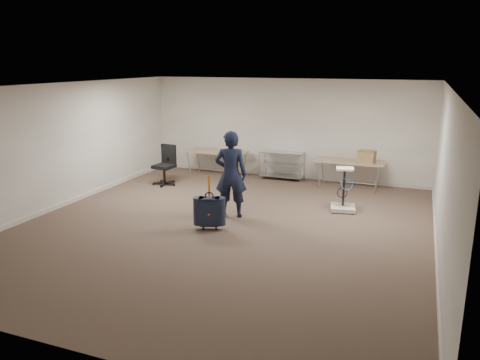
% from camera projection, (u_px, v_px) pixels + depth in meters
% --- Properties ---
extents(ground, '(9.00, 9.00, 0.00)m').
position_uv_depth(ground, '(224.00, 226.00, 9.50)').
color(ground, '#46362A').
rests_on(ground, ground).
extents(room_shell, '(8.00, 9.00, 9.00)m').
position_uv_depth(room_shell, '(247.00, 205.00, 10.73)').
color(room_shell, beige).
rests_on(room_shell, ground).
extents(folding_table_left, '(1.80, 0.75, 0.73)m').
position_uv_depth(folding_table_left, '(217.00, 153.00, 13.56)').
color(folding_table_left, tan).
rests_on(folding_table_left, ground).
extents(folding_table_right, '(1.80, 0.75, 0.73)m').
position_uv_depth(folding_table_right, '(349.00, 163.00, 12.23)').
color(folding_table_right, tan).
rests_on(folding_table_right, ground).
extents(wire_shelf, '(1.22, 0.47, 0.80)m').
position_uv_depth(wire_shelf, '(282.00, 164.00, 13.18)').
color(wire_shelf, '#BABEC1').
rests_on(wire_shelf, ground).
extents(person, '(0.77, 0.61, 1.87)m').
position_uv_depth(person, '(231.00, 174.00, 9.90)').
color(person, black).
rests_on(person, ground).
extents(suitcase, '(0.46, 0.36, 1.11)m').
position_uv_depth(suitcase, '(209.00, 211.00, 9.23)').
color(suitcase, black).
rests_on(suitcase, ground).
extents(office_chair, '(0.65, 0.65, 1.07)m').
position_uv_depth(office_chair, '(165.00, 173.00, 12.67)').
color(office_chair, black).
rests_on(office_chair, ground).
extents(equipment_cart, '(0.62, 0.62, 0.99)m').
position_uv_depth(equipment_cart, '(343.00, 200.00, 10.44)').
color(equipment_cart, '#F0E8CE').
rests_on(equipment_cart, ground).
extents(cardboard_box, '(0.46, 0.37, 0.31)m').
position_uv_depth(cardboard_box, '(367.00, 157.00, 11.97)').
color(cardboard_box, olive).
rests_on(cardboard_box, folding_table_right).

